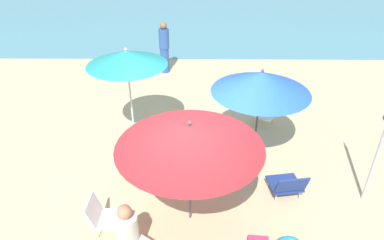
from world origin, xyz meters
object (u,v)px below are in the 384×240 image
Objects in this scene: beach_chair_d at (104,216)px; warning_sign at (383,139)px; umbrella_red at (190,136)px; person_b at (164,48)px; umbrella_teal at (127,58)px; beach_chair_b at (133,164)px; beach_chair_a at (265,110)px; umbrella_blue at (261,82)px; beach_chair_e at (287,185)px; person_a at (166,149)px; person_d at (129,232)px; person_c at (203,148)px.

warning_sign reaches higher than beach_chair_d.
umbrella_red is 6.29m from person_b.
umbrella_teal is 3.45× the size of beach_chair_b.
warning_sign is (3.07, 0.48, -0.37)m from umbrella_red.
warning_sign is at bearing 63.97° from beach_chair_a.
person_b is at bearing -102.49° from beach_chair_a.
warning_sign is (1.32, -2.60, 0.94)m from beach_chair_a.
beach_chair_e is at bearing -73.01° from umbrella_blue.
person_a reaches higher than beach_chair_a.
person_b is 1.73× the size of person_d.
umbrella_blue is at bearing 38.42° from beach_chair_d.
person_d is (-0.38, -1.95, -0.05)m from person_a.
umbrella_teal reaches higher than beach_chair_d.
umbrella_blue is at bearing 151.34° from warning_sign.
umbrella_blue reaches higher than beach_chair_d.
beach_chair_e is (1.70, 0.49, -1.34)m from umbrella_red.
person_b is (-2.64, 3.09, 0.48)m from beach_chair_a.
umbrella_teal is 4.75m from warning_sign.
person_b is (0.45, 6.44, 0.51)m from beach_chair_d.
beach_chair_a is 4.56m from beach_chair_d.
beach_chair_e is 0.70× the size of person_c.
person_c reaches higher than beach_chair_d.
beach_chair_d is at bearing -154.32° from person_b.
person_a is at bearing -163.44° from umbrella_blue.
person_c is (1.50, -0.95, -1.46)m from umbrella_teal.
person_c is 0.48× the size of warning_sign.
person_c is at bearing -4.08° from beach_chair_a.
warning_sign is at bearing 8.97° from umbrella_red.
beach_chair_b is 1.03× the size of beach_chair_d.
beach_chair_a is at bearing -10.17° from beach_chair_e.
beach_chair_a is at bearing -55.70° from person_a.
umbrella_teal is 2.99× the size of beach_chair_a.
warning_sign reaches higher than beach_chair_e.
person_b reaches higher than person_c.
person_a is at bearing 113.53° from person_d.
beach_chair_e is (3.04, 0.76, -0.01)m from beach_chair_d.
beach_chair_d is 2.24m from person_c.
beach_chair_e is (-0.05, -2.59, -0.03)m from beach_chair_a.
person_c is 2.31m from person_d.
umbrella_teal reaches higher than umbrella_blue.
warning_sign is at bearing -115.48° from person_b.
beach_chair_d reaches higher than beach_chair_e.
beach_chair_d is at bearing 145.12° from person_a.
beach_chair_d is at bearing 169.59° from beach_chair_b.
person_c reaches higher than beach_chair_a.
person_b is (-0.89, 6.18, -0.83)m from umbrella_red.
person_c is (-1.47, 0.84, 0.18)m from beach_chair_e.
beach_chair_e is at bearing -125.84° from person_b.
beach_chair_b is (0.20, -1.31, -1.59)m from umbrella_teal.
umbrella_blue is 1.21× the size of person_b.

